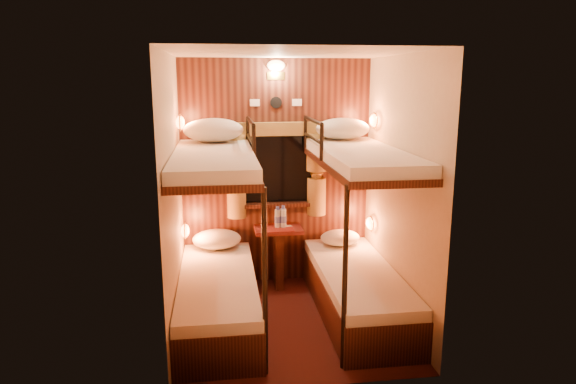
{
  "coord_description": "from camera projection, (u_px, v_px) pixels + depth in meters",
  "views": [
    {
      "loc": [
        -0.61,
        -4.33,
        2.19
      ],
      "look_at": [
        0.01,
        0.15,
        1.19
      ],
      "focal_mm": 32.0,
      "sensor_mm": 36.0,
      "label": 1
    }
  ],
  "objects": [
    {
      "name": "wall_front",
      "position": [
        311.0,
        229.0,
        3.47
      ],
      "size": [
        2.4,
        0.0,
        2.4
      ],
      "primitive_type": "plane",
      "rotation": [
        -1.57,
        0.0,
        0.0
      ],
      "color": "#C6B293",
      "rests_on": "floor"
    },
    {
      "name": "bunk_left",
      "position": [
        217.0,
        265.0,
        4.61
      ],
      "size": [
        0.72,
        1.9,
        1.82
      ],
      "color": "black",
      "rests_on": "floor"
    },
    {
      "name": "back_fixtures",
      "position": [
        276.0,
        73.0,
        5.23
      ],
      "size": [
        0.54,
        0.09,
        0.48
      ],
      "color": "black",
      "rests_on": "back_panel"
    },
    {
      "name": "back_panel",
      "position": [
        276.0,
        173.0,
        5.49
      ],
      "size": [
        2.0,
        0.03,
        2.4
      ],
      "primitive_type": "cube",
      "color": "black",
      "rests_on": "floor"
    },
    {
      "name": "floor",
      "position": [
        290.0,
        321.0,
        4.75
      ],
      "size": [
        2.1,
        2.1,
        0.0
      ],
      "primitive_type": "plane",
      "color": "#35170E",
      "rests_on": "ground"
    },
    {
      "name": "table",
      "position": [
        278.0,
        249.0,
        5.48
      ],
      "size": [
        0.5,
        0.34,
        0.66
      ],
      "color": "maroon",
      "rests_on": "floor"
    },
    {
      "name": "pillow_upper_left",
      "position": [
        213.0,
        130.0,
        4.99
      ],
      "size": [
        0.59,
        0.42,
        0.23
      ],
      "primitive_type": "ellipsoid",
      "color": "silver",
      "rests_on": "bunk_left"
    },
    {
      "name": "pillow_lower_left",
      "position": [
        217.0,
        239.0,
        5.35
      ],
      "size": [
        0.51,
        0.36,
        0.2
      ],
      "primitive_type": "ellipsoid",
      "color": "silver",
      "rests_on": "bunk_left"
    },
    {
      "name": "pillow_upper_right",
      "position": [
        343.0,
        129.0,
        5.2
      ],
      "size": [
        0.55,
        0.39,
        0.22
      ],
      "primitive_type": "ellipsoid",
      "color": "silver",
      "rests_on": "bunk_right"
    },
    {
      "name": "ceiling",
      "position": [
        290.0,
        53.0,
        4.23
      ],
      "size": [
        2.1,
        2.1,
        0.0
      ],
      "primitive_type": "plane",
      "rotation": [
        3.14,
        0.0,
        0.0
      ],
      "color": "silver",
      "rests_on": "wall_back"
    },
    {
      "name": "wall_back",
      "position": [
        276.0,
        173.0,
        5.5
      ],
      "size": [
        2.4,
        0.0,
        2.4
      ],
      "primitive_type": "plane",
      "rotation": [
        1.57,
        0.0,
        0.0
      ],
      "color": "#C6B293",
      "rests_on": "floor"
    },
    {
      "name": "pillow_lower_right",
      "position": [
        340.0,
        238.0,
        5.45
      ],
      "size": [
        0.42,
        0.3,
        0.17
      ],
      "primitive_type": "ellipsoid",
      "color": "silver",
      "rests_on": "bunk_right"
    },
    {
      "name": "wall_right",
      "position": [
        399.0,
        191.0,
        4.62
      ],
      "size": [
        0.0,
        2.4,
        2.4
      ],
      "primitive_type": "plane",
      "rotation": [
        1.57,
        0.0,
        -1.57
      ],
      "color": "#C6B293",
      "rests_on": "floor"
    },
    {
      "name": "bottle_left",
      "position": [
        278.0,
        218.0,
        5.41
      ],
      "size": [
        0.07,
        0.07,
        0.23
      ],
      "rotation": [
        0.0,
        0.0,
        0.26
      ],
      "color": "#99BFE5",
      "rests_on": "table"
    },
    {
      "name": "wall_left",
      "position": [
        173.0,
        198.0,
        4.35
      ],
      "size": [
        0.0,
        2.4,
        2.4
      ],
      "primitive_type": "plane",
      "rotation": [
        1.57,
        0.0,
        1.57
      ],
      "color": "#C6B293",
      "rests_on": "floor"
    },
    {
      "name": "sachet_a",
      "position": [
        288.0,
        226.0,
        5.47
      ],
      "size": [
        0.1,
        0.08,
        0.01
      ],
      "primitive_type": "cube",
      "rotation": [
        0.0,
        0.0,
        0.22
      ],
      "color": "silver",
      "rests_on": "table"
    },
    {
      "name": "reading_lamps",
      "position": [
        280.0,
        175.0,
        5.15
      ],
      "size": [
        2.0,
        0.2,
        1.25
      ],
      "color": "orange",
      "rests_on": "wall_left"
    },
    {
      "name": "sachet_b",
      "position": [
        283.0,
        225.0,
        5.51
      ],
      "size": [
        0.09,
        0.07,
        0.01
      ],
      "primitive_type": "cube",
      "rotation": [
        0.0,
        0.0,
        -0.12
      ],
      "color": "silver",
      "rests_on": "table"
    },
    {
      "name": "bunk_right",
      "position": [
        357.0,
        258.0,
        4.78
      ],
      "size": [
        0.72,
        1.9,
        1.82
      ],
      "color": "black",
      "rests_on": "floor"
    },
    {
      "name": "curtains",
      "position": [
        277.0,
        169.0,
        5.41
      ],
      "size": [
        1.1,
        0.22,
        1.0
      ],
      "color": "olive",
      "rests_on": "back_panel"
    },
    {
      "name": "bottle_right",
      "position": [
        283.0,
        218.0,
        5.42
      ],
      "size": [
        0.07,
        0.07,
        0.24
      ],
      "rotation": [
        0.0,
        0.0,
        0.15
      ],
      "color": "#99BFE5",
      "rests_on": "table"
    },
    {
      "name": "window",
      "position": [
        276.0,
        176.0,
        5.46
      ],
      "size": [
        1.0,
        0.12,
        0.79
      ],
      "color": "black",
      "rests_on": "back_panel"
    }
  ]
}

